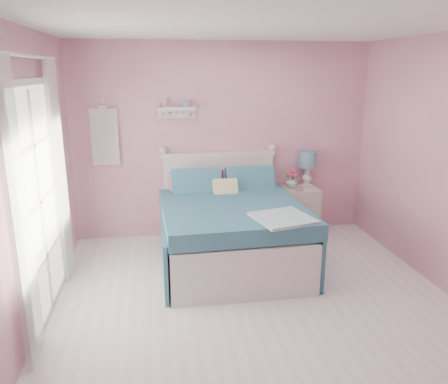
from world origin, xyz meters
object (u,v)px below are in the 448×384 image
object	(u,v)px
nightstand	(300,211)
table_lamp	(308,162)
bed	(230,229)
teacup	(299,188)
vase	(292,182)

from	to	relation	value
nightstand	table_lamp	distance (m)	0.69
bed	teacup	xyz separation A→B (m)	(1.05, 0.63, 0.30)
bed	table_lamp	size ratio (longest dim) A/B	4.13
bed	teacup	size ratio (longest dim) A/B	22.60
nightstand	table_lamp	xyz separation A→B (m)	(0.11, 0.10, 0.67)
table_lamp	teacup	distance (m)	0.42
nightstand	teacup	distance (m)	0.39
bed	vase	world-z (taller)	bed
nightstand	vase	world-z (taller)	vase
nightstand	teacup	world-z (taller)	teacup
nightstand	vase	xyz separation A→B (m)	(-0.12, 0.03, 0.41)
vase	teacup	world-z (taller)	vase
bed	teacup	world-z (taller)	bed
bed	vase	distance (m)	1.32
vase	nightstand	bearing A→B (deg)	-15.03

